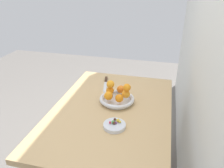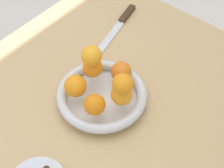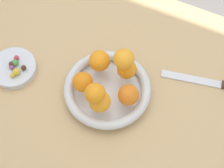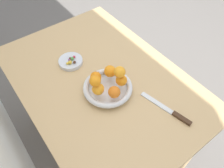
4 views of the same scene
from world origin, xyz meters
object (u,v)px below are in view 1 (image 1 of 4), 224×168
at_px(candy_ball_0, 114,123).
at_px(orange_2, 110,91).
at_px(candy_ball_3, 115,119).
at_px(candy_ball_4, 114,123).
at_px(orange_5, 127,87).
at_px(candy_ball_1, 110,122).
at_px(orange_3, 108,96).
at_px(candy_ball_2, 120,122).
at_px(orange_4, 119,98).
at_px(candy_ball_6, 118,120).
at_px(dining_table, 112,120).
at_px(orange_6, 110,84).
at_px(candy_ball_7, 116,123).
at_px(fruit_bowl, 117,99).
at_px(knife, 106,83).
at_px(orange_1, 121,89).
at_px(candy_ball_5, 113,122).
at_px(candy_dish, 114,126).
at_px(orange_0, 126,94).

bearing_deg(candy_ball_0, orange_2, -160.95).
distance_m(candy_ball_3, candy_ball_4, 0.04).
distance_m(orange_5, candy_ball_1, 0.29).
distance_m(orange_3, candy_ball_1, 0.24).
bearing_deg(candy_ball_2, orange_4, -166.30).
relative_size(candy_ball_2, candy_ball_6, 0.70).
xyz_separation_m(dining_table, orange_3, (-0.04, -0.03, 0.16)).
distance_m(orange_6, candy_ball_7, 0.32).
bearing_deg(fruit_bowl, candy_ball_0, 9.94).
bearing_deg(orange_6, knife, -156.84).
xyz_separation_m(fruit_bowl, candy_ball_0, (0.27, 0.05, 0.01)).
distance_m(dining_table, orange_5, 0.24).
bearing_deg(candy_ball_2, orange_1, -168.64).
bearing_deg(candy_ball_4, orange_6, -161.94).
bearing_deg(orange_6, dining_table, 17.69).
xyz_separation_m(candy_ball_0, candy_ball_5, (-0.00, -0.01, 0.00)).
xyz_separation_m(candy_ball_1, candy_ball_7, (-0.01, 0.03, -0.00)).
distance_m(candy_dish, candy_ball_0, 0.02).
bearing_deg(candy_ball_3, dining_table, -159.00).
bearing_deg(candy_ball_1, candy_ball_0, 94.42).
distance_m(orange_2, candy_ball_7, 0.32).
xyz_separation_m(orange_1, candy_ball_4, (0.34, 0.03, -0.04)).
bearing_deg(orange_5, orange_0, -137.73).
bearing_deg(candy_ball_6, orange_3, -151.56).
distance_m(orange_5, candy_ball_3, 0.26).
xyz_separation_m(orange_1, knife, (-0.20, -0.17, -0.06)).
relative_size(fruit_bowl, candy_ball_3, 15.92).
distance_m(fruit_bowl, orange_5, 0.12).
bearing_deg(candy_dish, candy_ball_6, 149.66).
height_order(orange_5, candy_ball_7, orange_5).
bearing_deg(fruit_bowl, orange_4, 26.00).
xyz_separation_m(orange_5, candy_ball_0, (0.27, -0.02, -0.09)).
relative_size(orange_0, candy_ball_1, 3.86).
height_order(candy_ball_3, knife, candy_ball_3).
xyz_separation_m(dining_table, candy_ball_2, (0.17, 0.09, 0.12)).
height_order(candy_dish, candy_ball_1, candy_ball_1).
bearing_deg(orange_4, candy_ball_3, 4.52).
xyz_separation_m(candy_dish, candy_ball_1, (0.00, -0.03, 0.02)).
relative_size(orange_4, orange_5, 1.06).
distance_m(orange_0, candy_ball_0, 0.28).
height_order(orange_2, candy_ball_0, orange_2).
height_order(orange_3, candy_ball_7, orange_3).
height_order(fruit_bowl, candy_ball_2, fruit_bowl).
distance_m(candy_ball_1, candy_ball_3, 0.04).
relative_size(orange_3, orange_5, 1.14).
height_order(dining_table, candy_ball_6, candy_ball_6).
relative_size(candy_ball_7, knife, 0.05).
relative_size(orange_2, candy_ball_6, 2.64).
bearing_deg(knife, orange_3, 19.00).
bearing_deg(candy_ball_1, orange_1, -178.11).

